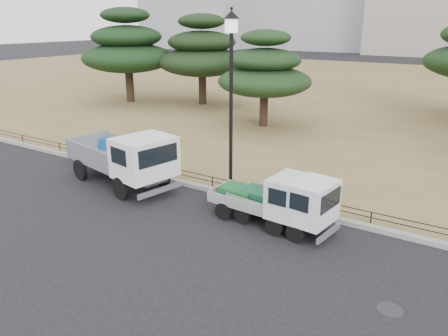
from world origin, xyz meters
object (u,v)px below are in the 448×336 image
Objects in this scene: truck_kei_front at (267,198)px; tarp_pile at (110,151)px; truck_large at (124,156)px; street_lamp at (231,73)px; truck_kei_rear at (289,202)px.

truck_kei_front reaches higher than tarp_pile.
truck_large is at bearing -32.38° from tarp_pile.
truck_large is at bearing -158.34° from street_lamp.
truck_kei_rear is 9.76m from tarp_pile.
street_lamp is (-3.07, 1.57, 3.60)m from truck_kei_rear.
tarp_pile is (-8.88, 1.69, -0.26)m from truck_kei_front.
truck_large is 1.60× the size of truck_kei_front.
truck_kei_front is at bearing -33.90° from street_lamp.
truck_kei_front is 0.52× the size of street_lamp.
truck_kei_rear is at bearing 4.03° from truck_kei_front.
truck_large reaches higher than truck_kei_rear.
truck_kei_rear is 0.55× the size of street_lamp.
truck_large is 0.84× the size of street_lamp.
truck_kei_front is at bearing -10.75° from tarp_pile.
truck_kei_rear reaches higher than truck_kei_front.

